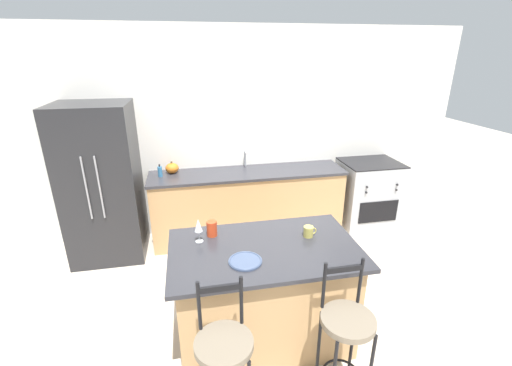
{
  "coord_description": "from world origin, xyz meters",
  "views": [
    {
      "loc": [
        -0.72,
        -3.77,
        2.39
      ],
      "look_at": [
        -0.07,
        -0.55,
        1.12
      ],
      "focal_mm": 24.0,
      "sensor_mm": 36.0,
      "label": 1
    }
  ],
  "objects_px": {
    "dinner_plate": "(245,261)",
    "wine_glass": "(198,226)",
    "bar_stool_far": "(346,334)",
    "coffee_mug": "(309,231)",
    "soap_bottle": "(160,171)",
    "bar_stool_near": "(224,358)",
    "refrigerator": "(102,183)",
    "oven_range": "(367,194)",
    "tumbler_cup": "(212,229)",
    "pumpkin_decoration": "(172,168)"
  },
  "relations": [
    {
      "from": "bar_stool_near",
      "to": "tumbler_cup",
      "type": "xyz_separation_m",
      "value": [
        0.02,
        0.98,
        0.38
      ]
    },
    {
      "from": "tumbler_cup",
      "to": "bar_stool_near",
      "type": "bearing_deg",
      "value": -91.0
    },
    {
      "from": "dinner_plate",
      "to": "wine_glass",
      "type": "relative_size",
      "value": 1.22
    },
    {
      "from": "refrigerator",
      "to": "soap_bottle",
      "type": "xyz_separation_m",
      "value": [
        0.66,
        0.11,
        0.07
      ]
    },
    {
      "from": "dinner_plate",
      "to": "pumpkin_decoration",
      "type": "bearing_deg",
      "value": 105.49
    },
    {
      "from": "bar_stool_near",
      "to": "coffee_mug",
      "type": "distance_m",
      "value": 1.21
    },
    {
      "from": "oven_range",
      "to": "coffee_mug",
      "type": "bearing_deg",
      "value": -131.87
    },
    {
      "from": "refrigerator",
      "to": "tumbler_cup",
      "type": "relative_size",
      "value": 14.11
    },
    {
      "from": "wine_glass",
      "to": "coffee_mug",
      "type": "relative_size",
      "value": 1.82
    },
    {
      "from": "coffee_mug",
      "to": "refrigerator",
      "type": "bearing_deg",
      "value": 140.54
    },
    {
      "from": "refrigerator",
      "to": "pumpkin_decoration",
      "type": "bearing_deg",
      "value": 15.13
    },
    {
      "from": "dinner_plate",
      "to": "pumpkin_decoration",
      "type": "distance_m",
      "value": 2.19
    },
    {
      "from": "refrigerator",
      "to": "wine_glass",
      "type": "bearing_deg",
      "value": -55.21
    },
    {
      "from": "dinner_plate",
      "to": "pumpkin_decoration",
      "type": "xyz_separation_m",
      "value": [
        -0.58,
        2.11,
        0.07
      ]
    },
    {
      "from": "bar_stool_near",
      "to": "coffee_mug",
      "type": "xyz_separation_m",
      "value": [
        0.82,
        0.81,
        0.36
      ]
    },
    {
      "from": "oven_range",
      "to": "pumpkin_decoration",
      "type": "xyz_separation_m",
      "value": [
        -2.67,
        0.17,
        0.52
      ]
    },
    {
      "from": "dinner_plate",
      "to": "soap_bottle",
      "type": "height_order",
      "value": "soap_bottle"
    },
    {
      "from": "tumbler_cup",
      "to": "pumpkin_decoration",
      "type": "distance_m",
      "value": 1.71
    },
    {
      "from": "tumbler_cup",
      "to": "wine_glass",
      "type": "bearing_deg",
      "value": -145.05
    },
    {
      "from": "oven_range",
      "to": "dinner_plate",
      "type": "relative_size",
      "value": 3.81
    },
    {
      "from": "oven_range",
      "to": "tumbler_cup",
      "type": "relative_size",
      "value": 7.29
    },
    {
      "from": "wine_glass",
      "to": "pumpkin_decoration",
      "type": "height_order",
      "value": "wine_glass"
    },
    {
      "from": "bar_stool_far",
      "to": "coffee_mug",
      "type": "xyz_separation_m",
      "value": [
        -0.01,
        0.78,
        0.36
      ]
    },
    {
      "from": "refrigerator",
      "to": "tumbler_cup",
      "type": "distance_m",
      "value": 1.86
    },
    {
      "from": "oven_range",
      "to": "bar_stool_far",
      "type": "height_order",
      "value": "bar_stool_far"
    },
    {
      "from": "coffee_mug",
      "to": "pumpkin_decoration",
      "type": "bearing_deg",
      "value": 122.52
    },
    {
      "from": "dinner_plate",
      "to": "wine_glass",
      "type": "xyz_separation_m",
      "value": [
        -0.32,
        0.36,
        0.14
      ]
    },
    {
      "from": "dinner_plate",
      "to": "coffee_mug",
      "type": "relative_size",
      "value": 2.22
    },
    {
      "from": "bar_stool_far",
      "to": "wine_glass",
      "type": "bearing_deg",
      "value": 136.59
    },
    {
      "from": "soap_bottle",
      "to": "dinner_plate",
      "type": "bearing_deg",
      "value": -70.07
    },
    {
      "from": "bar_stool_near",
      "to": "bar_stool_far",
      "type": "distance_m",
      "value": 0.83
    },
    {
      "from": "tumbler_cup",
      "to": "coffee_mug",
      "type": "bearing_deg",
      "value": -12.35
    },
    {
      "from": "bar_stool_near",
      "to": "dinner_plate",
      "type": "relative_size",
      "value": 4.36
    },
    {
      "from": "dinner_plate",
      "to": "pumpkin_decoration",
      "type": "height_order",
      "value": "pumpkin_decoration"
    },
    {
      "from": "pumpkin_decoration",
      "to": "soap_bottle",
      "type": "xyz_separation_m",
      "value": [
        -0.14,
        -0.1,
        0.0
      ]
    },
    {
      "from": "refrigerator",
      "to": "bar_stool_far",
      "type": "xyz_separation_m",
      "value": [
        1.98,
        -2.4,
        -0.33
      ]
    },
    {
      "from": "bar_stool_far",
      "to": "pumpkin_decoration",
      "type": "xyz_separation_m",
      "value": [
        -1.18,
        2.62,
        0.39
      ]
    },
    {
      "from": "tumbler_cup",
      "to": "soap_bottle",
      "type": "relative_size",
      "value": 0.84
    },
    {
      "from": "bar_stool_near",
      "to": "dinner_plate",
      "type": "height_order",
      "value": "bar_stool_near"
    },
    {
      "from": "bar_stool_near",
      "to": "tumbler_cup",
      "type": "distance_m",
      "value": 1.06
    },
    {
      "from": "bar_stool_far",
      "to": "dinner_plate",
      "type": "xyz_separation_m",
      "value": [
        -0.6,
        0.51,
        0.32
      ]
    },
    {
      "from": "bar_stool_near",
      "to": "tumbler_cup",
      "type": "relative_size",
      "value": 8.34
    },
    {
      "from": "oven_range",
      "to": "bar_stool_near",
      "type": "height_order",
      "value": "bar_stool_near"
    },
    {
      "from": "bar_stool_near",
      "to": "pumpkin_decoration",
      "type": "height_order",
      "value": "bar_stool_near"
    },
    {
      "from": "wine_glass",
      "to": "dinner_plate",
      "type": "bearing_deg",
      "value": -48.49
    },
    {
      "from": "refrigerator",
      "to": "pumpkin_decoration",
      "type": "height_order",
      "value": "refrigerator"
    },
    {
      "from": "oven_range",
      "to": "tumbler_cup",
      "type": "xyz_separation_m",
      "value": [
        -2.3,
        -1.5,
        0.5
      ]
    },
    {
      "from": "bar_stool_near",
      "to": "pumpkin_decoration",
      "type": "relative_size",
      "value": 6.63
    },
    {
      "from": "refrigerator",
      "to": "oven_range",
      "type": "height_order",
      "value": "refrigerator"
    },
    {
      "from": "wine_glass",
      "to": "refrigerator",
      "type": "bearing_deg",
      "value": 124.79
    }
  ]
}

